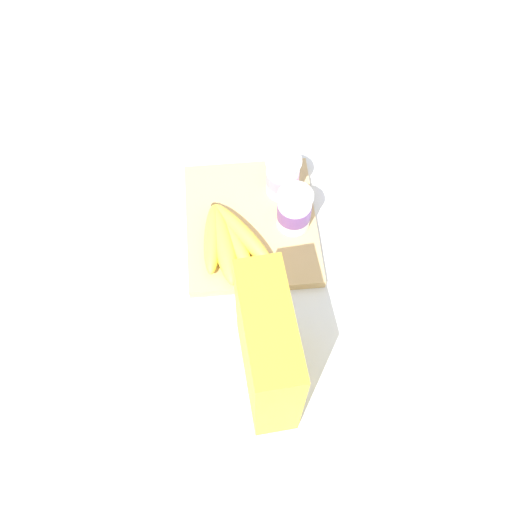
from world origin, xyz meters
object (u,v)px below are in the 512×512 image
object	(u,v)px
cereal_box	(264,351)
banana_bunch	(228,239)
yogurt_cup_back	(294,210)
cutting_board	(251,224)
yogurt_cup_front	(283,176)

from	to	relation	value
cereal_box	banana_bunch	world-z (taller)	cereal_box
cereal_box	yogurt_cup_back	size ratio (longest dim) A/B	2.71
banana_bunch	cutting_board	bearing A→B (deg)	134.74
yogurt_cup_front	cutting_board	bearing A→B (deg)	-44.39
yogurt_cup_front	banana_bunch	bearing A→B (deg)	-44.75
cereal_box	yogurt_cup_front	xyz separation A→B (m)	(-0.37, 0.07, -0.06)
cutting_board	yogurt_cup_back	bearing A→B (deg)	81.87
yogurt_cup_back	banana_bunch	world-z (taller)	yogurt_cup_back
cutting_board	yogurt_cup_front	world-z (taller)	yogurt_cup_front
yogurt_cup_back	banana_bunch	xyz separation A→B (m)	(0.04, -0.13, -0.03)
cereal_box	yogurt_cup_back	world-z (taller)	cereal_box
cereal_box	banana_bunch	bearing A→B (deg)	-175.12
cutting_board	yogurt_cup_back	world-z (taller)	yogurt_cup_back
cutting_board	banana_bunch	size ratio (longest dim) A/B	1.54
cereal_box	cutting_board	bearing A→B (deg)	174.46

